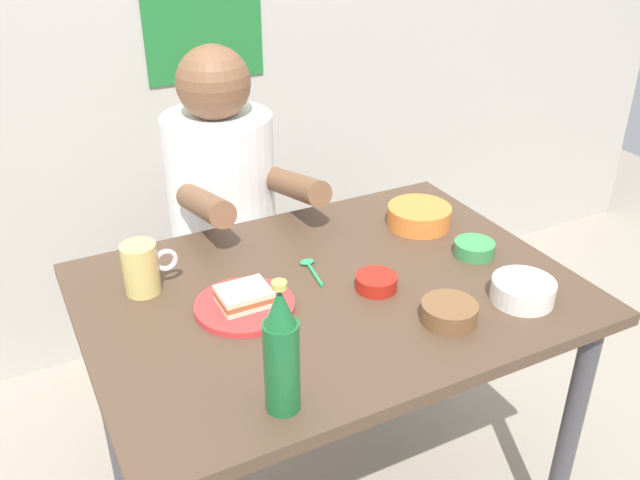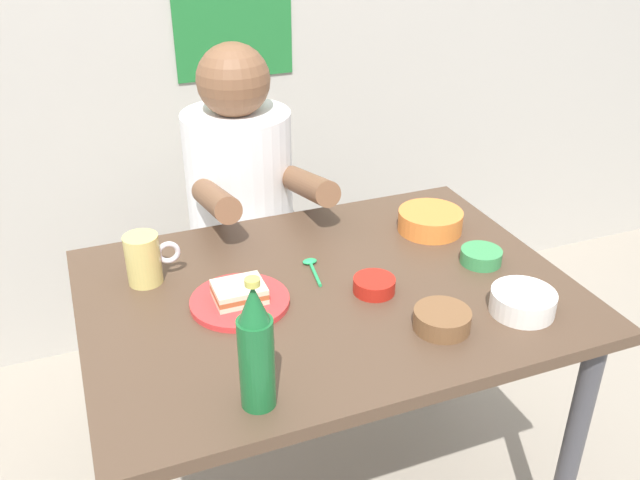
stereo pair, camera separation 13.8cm
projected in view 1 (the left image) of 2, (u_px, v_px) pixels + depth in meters
The scene contains 13 objects.
dining_table at pixel (330, 321), 1.61m from camera, with size 1.10×0.80×0.74m.
stool at pixel (230, 299), 2.23m from camera, with size 0.34×0.34×0.45m.
person_seated at pixel (222, 183), 2.02m from camera, with size 0.33×0.56×0.72m.
plate_orange at pixel (245, 306), 1.48m from camera, with size 0.22×0.22×0.01m, color red.
sandwich at pixel (244, 296), 1.47m from camera, with size 0.11×0.09×0.04m.
beer_mug at pixel (142, 268), 1.52m from camera, with size 0.13×0.08×0.12m.
beer_bottle at pixel (281, 353), 1.16m from camera, with size 0.06×0.06×0.26m.
sambal_bowl_red at pixel (376, 282), 1.55m from camera, with size 0.10×0.10×0.03m.
soup_bowl_orange at pixel (419, 215), 1.82m from camera, with size 0.17×0.17×0.05m.
dip_bowl_green at pixel (474, 248), 1.69m from camera, with size 0.10×0.10×0.03m.
condiment_bowl_brown at pixel (449, 311), 1.44m from camera, with size 0.12×0.12×0.04m.
rice_bowl_white at pixel (523, 290), 1.50m from camera, with size 0.14×0.14×0.05m.
spoon at pixel (310, 267), 1.63m from camera, with size 0.04×0.12×0.01m.
Camera 1 is at (-0.62, -1.16, 1.58)m, focal length 38.20 mm.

